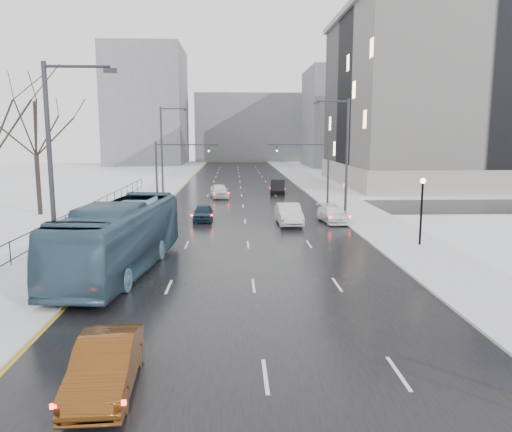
{
  "coord_description": "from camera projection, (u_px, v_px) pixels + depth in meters",
  "views": [
    {
      "loc": [
        -0.89,
        -0.8,
        7.1
      ],
      "look_at": [
        0.36,
        27.51,
        2.5
      ],
      "focal_mm": 35.0,
      "sensor_mm": 36.0,
      "label": 1
    }
  ],
  "objects": [
    {
      "name": "road",
      "position": [
        241.0,
        194.0,
        61.12
      ],
      "size": [
        16.0,
        150.0,
        0.04
      ],
      "primitive_type": "cube",
      "color": "black",
      "rests_on": "ground"
    },
    {
      "name": "cross_road",
      "position": [
        243.0,
        208.0,
        49.29
      ],
      "size": [
        130.0,
        10.0,
        0.04
      ],
      "primitive_type": "cube",
      "color": "black",
      "rests_on": "ground"
    },
    {
      "name": "sidewalk_left",
      "position": [
        155.0,
        194.0,
        60.65
      ],
      "size": [
        5.0,
        150.0,
        0.16
      ],
      "primitive_type": "cube",
      "color": "silver",
      "rests_on": "ground"
    },
    {
      "name": "sidewalk_right",
      "position": [
        326.0,
        193.0,
        61.57
      ],
      "size": [
        5.0,
        150.0,
        0.16
      ],
      "primitive_type": "cube",
      "color": "silver",
      "rests_on": "ground"
    },
    {
      "name": "park_strip",
      "position": [
        76.0,
        194.0,
        60.24
      ],
      "size": [
        14.0,
        150.0,
        0.12
      ],
      "primitive_type": "cube",
      "color": "white",
      "rests_on": "ground"
    },
    {
      "name": "tree_park_e",
      "position": [
        41.0,
        216.0,
        44.55
      ],
      "size": [
        9.45,
        9.45,
        13.5
      ],
      "primitive_type": null,
      "color": "black",
      "rests_on": "ground"
    },
    {
      "name": "iron_fence",
      "position": [
        39.0,
        236.0,
        30.83
      ],
      "size": [
        0.06,
        70.0,
        1.3
      ],
      "color": "black",
      "rests_on": "sidewalk_left"
    },
    {
      "name": "streetlight_r_mid",
      "position": [
        344.0,
        153.0,
        40.86
      ],
      "size": [
        2.95,
        0.25,
        10.0
      ],
      "color": "#2D2D33",
      "rests_on": "ground"
    },
    {
      "name": "streetlight_l_near",
      "position": [
        56.0,
        172.0,
        20.43
      ],
      "size": [
        2.95,
        0.25,
        10.0
      ],
      "color": "#2D2D33",
      "rests_on": "ground"
    },
    {
      "name": "streetlight_l_far",
      "position": [
        164.0,
        150.0,
        51.98
      ],
      "size": [
        2.95,
        0.25,
        10.0
      ],
      "color": "#2D2D33",
      "rests_on": "ground"
    },
    {
      "name": "lamppost_r_mid",
      "position": [
        422.0,
        202.0,
        31.55
      ],
      "size": [
        0.36,
        0.36,
        4.28
      ],
      "color": "black",
      "rests_on": "sidewalk_right"
    },
    {
      "name": "mast_signal_right",
      "position": [
        317.0,
        166.0,
        48.96
      ],
      "size": [
        6.1,
        0.33,
        6.5
      ],
      "color": "#2D2D33",
      "rests_on": "ground"
    },
    {
      "name": "mast_signal_left",
      "position": [
        167.0,
        166.0,
        48.31
      ],
      "size": [
        6.1,
        0.33,
        6.5
      ],
      "color": "#2D2D33",
      "rests_on": "ground"
    },
    {
      "name": "no_uturn_sign",
      "position": [
        345.0,
        188.0,
        45.38
      ],
      "size": [
        0.6,
        0.06,
        2.7
      ],
      "color": "#2D2D33",
      "rests_on": "sidewalk_right"
    },
    {
      "name": "civic_building",
      "position": [
        479.0,
        107.0,
        72.7
      ],
      "size": [
        41.0,
        31.0,
        24.8
      ],
      "color": "gray",
      "rests_on": "ground"
    },
    {
      "name": "bldg_far_right",
      "position": [
        359.0,
        118.0,
        114.83
      ],
      "size": [
        24.0,
        20.0,
        22.0
      ],
      "primitive_type": "cube",
      "color": "slate",
      "rests_on": "ground"
    },
    {
      "name": "bldg_far_left",
      "position": [
        147.0,
        107.0,
        122.02
      ],
      "size": [
        18.0,
        22.0,
        28.0
      ],
      "primitive_type": "cube",
      "color": "slate",
      "rests_on": "ground"
    },
    {
      "name": "bldg_far_center",
      "position": [
        251.0,
        128.0,
        138.75
      ],
      "size": [
        30.0,
        18.0,
        18.0
      ],
      "primitive_type": "cube",
      "color": "slate",
      "rests_on": "ground"
    },
    {
      "name": "sedan_left_near",
      "position": [
        105.0,
        365.0,
        13.85
      ],
      "size": [
        1.82,
        4.59,
        1.49
      ],
      "primitive_type": "imported",
      "rotation": [
        0.0,
        0.0,
        0.06
      ],
      "color": "#5C300F",
      "rests_on": "road"
    },
    {
      "name": "bus",
      "position": [
        120.0,
        237.0,
        25.86
      ],
      "size": [
        4.54,
        13.42,
        3.67
      ],
      "primitive_type": "imported",
      "rotation": [
        0.0,
        0.0,
        -0.11
      ],
      "color": "#37576B",
      "rests_on": "road"
    },
    {
      "name": "sedan_center_near",
      "position": [
        203.0,
        213.0,
        41.65
      ],
      "size": [
        1.62,
        3.96,
        1.35
      ],
      "primitive_type": "imported",
      "rotation": [
        0.0,
        0.0,
        0.01
      ],
      "color": "#112235",
      "rests_on": "road"
    },
    {
      "name": "sedan_right_near",
      "position": [
        289.0,
        214.0,
        39.86
      ],
      "size": [
        1.89,
        5.14,
        1.68
      ],
      "primitive_type": "imported",
      "rotation": [
        0.0,
        0.0,
        0.02
      ],
      "color": "silver",
      "rests_on": "road"
    },
    {
      "name": "sedan_right_far",
      "position": [
        333.0,
        214.0,
        40.82
      ],
      "size": [
        2.38,
        4.79,
        1.34
      ],
      "primitive_type": "imported",
      "rotation": [
        0.0,
        0.0,
        0.11
      ],
      "color": "white",
      "rests_on": "road"
    },
    {
      "name": "sedan_center_far",
      "position": [
        219.0,
        191.0,
        56.87
      ],
      "size": [
        2.46,
        4.85,
        1.58
      ],
      "primitive_type": "imported",
      "rotation": [
        0.0,
        0.0,
        0.13
      ],
      "color": "white",
      "rests_on": "road"
    },
    {
      "name": "sedan_right_distant",
      "position": [
        278.0,
        187.0,
        61.23
      ],
      "size": [
        2.25,
        5.12,
        1.64
      ],
      "primitive_type": "imported",
      "rotation": [
        0.0,
        0.0,
        -0.11
      ],
      "color": "black",
      "rests_on": "road"
    }
  ]
}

